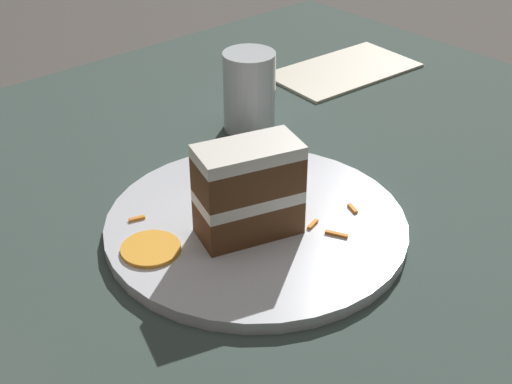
{
  "coord_description": "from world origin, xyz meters",
  "views": [
    {
      "loc": [
        0.36,
        0.39,
        0.44
      ],
      "look_at": [
        -0.03,
        -0.06,
        0.07
      ],
      "focal_mm": 50.0,
      "sensor_mm": 36.0,
      "label": 1
    }
  ],
  "objects_px": {
    "plate": "(256,225)",
    "orange_garnish": "(151,249)",
    "cream_dollop": "(273,166)",
    "drinking_glass": "(249,97)",
    "cake_slice": "(248,190)",
    "menu_card": "(344,70)"
  },
  "relations": [
    {
      "from": "cake_slice",
      "to": "orange_garnish",
      "type": "relative_size",
      "value": 1.9
    },
    {
      "from": "cream_dollop",
      "to": "orange_garnish",
      "type": "height_order",
      "value": "cream_dollop"
    },
    {
      "from": "plate",
      "to": "cream_dollop",
      "type": "bearing_deg",
      "value": -145.5
    },
    {
      "from": "cream_dollop",
      "to": "orange_garnish",
      "type": "relative_size",
      "value": 0.85
    },
    {
      "from": "drinking_glass",
      "to": "cream_dollop",
      "type": "bearing_deg",
      "value": 58.06
    },
    {
      "from": "plate",
      "to": "orange_garnish",
      "type": "height_order",
      "value": "orange_garnish"
    },
    {
      "from": "orange_garnish",
      "to": "menu_card",
      "type": "bearing_deg",
      "value": -158.01
    },
    {
      "from": "drinking_glass",
      "to": "plate",
      "type": "bearing_deg",
      "value": 50.6
    },
    {
      "from": "plate",
      "to": "menu_card",
      "type": "xyz_separation_m",
      "value": [
        -0.38,
        -0.23,
        -0.0
      ]
    },
    {
      "from": "cream_dollop",
      "to": "drinking_glass",
      "type": "distance_m",
      "value": 0.16
    },
    {
      "from": "cake_slice",
      "to": "menu_card",
      "type": "xyz_separation_m",
      "value": [
        -0.4,
        -0.24,
        -0.06
      ]
    },
    {
      "from": "orange_garnish",
      "to": "cake_slice",
      "type": "bearing_deg",
      "value": 157.1
    },
    {
      "from": "cream_dollop",
      "to": "orange_garnish",
      "type": "xyz_separation_m",
      "value": [
        0.17,
        0.01,
        -0.02
      ]
    },
    {
      "from": "cake_slice",
      "to": "orange_garnish",
      "type": "xyz_separation_m",
      "value": [
        0.09,
        -0.04,
        -0.05
      ]
    },
    {
      "from": "cake_slice",
      "to": "drinking_glass",
      "type": "height_order",
      "value": "cake_slice"
    },
    {
      "from": "cream_dollop",
      "to": "plate",
      "type": "bearing_deg",
      "value": 34.5
    },
    {
      "from": "orange_garnish",
      "to": "drinking_glass",
      "type": "height_order",
      "value": "drinking_glass"
    },
    {
      "from": "plate",
      "to": "drinking_glass",
      "type": "height_order",
      "value": "drinking_glass"
    },
    {
      "from": "cream_dollop",
      "to": "orange_garnish",
      "type": "distance_m",
      "value": 0.17
    },
    {
      "from": "plate",
      "to": "cream_dollop",
      "type": "height_order",
      "value": "cream_dollop"
    },
    {
      "from": "menu_card",
      "to": "cream_dollop",
      "type": "bearing_deg",
      "value": 123.72
    },
    {
      "from": "cake_slice",
      "to": "cream_dollop",
      "type": "relative_size",
      "value": 2.24
    }
  ]
}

